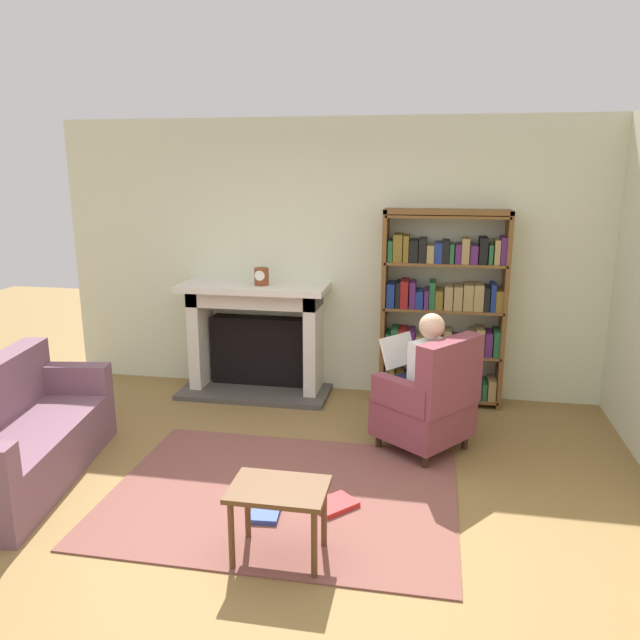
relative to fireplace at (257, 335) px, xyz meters
name	(u,v)px	position (x,y,z in m)	size (l,w,h in m)	color
ground	(271,518)	(0.75, -2.30, -0.59)	(14.00, 14.00, 0.00)	olive
back_wall	(335,258)	(0.75, 0.25, 0.76)	(5.60, 0.10, 2.70)	beige
area_rug	(282,494)	(0.75, -2.00, -0.59)	(2.40, 1.80, 0.01)	brown
fireplace	(257,335)	(0.00, 0.00, 0.00)	(1.49, 0.64, 1.12)	#4C4742
mantel_clock	(261,277)	(0.09, -0.10, 0.61)	(0.14, 0.14, 0.17)	brown
bookshelf	(443,310)	(1.83, 0.03, 0.32)	(1.15, 0.32, 1.86)	brown
armchair_reading	(430,402)	(1.74, -1.11, -0.17)	(0.88, 0.89, 0.97)	#331E14
seated_reader	(420,374)	(1.65, -1.03, 0.03)	(0.59, 0.56, 1.14)	white
sofa_floral	(16,440)	(-1.19, -2.14, -0.27)	(0.97, 1.79, 0.85)	#765161
side_table	(279,498)	(0.91, -2.69, -0.21)	(0.56, 0.39, 0.46)	brown
scattered_books	(295,503)	(0.87, -2.13, -0.56)	(0.77, 0.56, 0.04)	#334CA5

